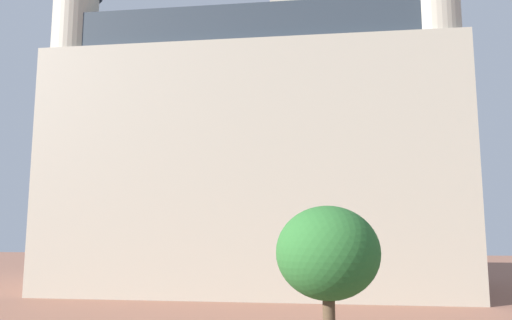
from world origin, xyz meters
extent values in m
cube|color=#B2A893|center=(-2.78, 31.86, 7.43)|extent=(25.34, 13.42, 14.86)
cube|color=#2D3842|center=(-2.78, 31.86, 16.06)|extent=(23.32, 12.34, 2.40)
cube|color=#B2A893|center=(0.44, 31.86, 16.27)|extent=(4.19, 4.19, 32.54)
cylinder|color=#B2A893|center=(-13.95, 26.66, 9.46)|extent=(2.80, 2.80, 18.93)
cylinder|color=#B2A893|center=(8.39, 26.66, 9.22)|extent=(2.80, 2.80, 18.45)
ellipsoid|color=#2D6B2D|center=(1.56, 12.78, 3.33)|extent=(2.91, 2.91, 2.62)
camera|label=1|loc=(1.25, -0.98, 4.06)|focal=33.56mm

